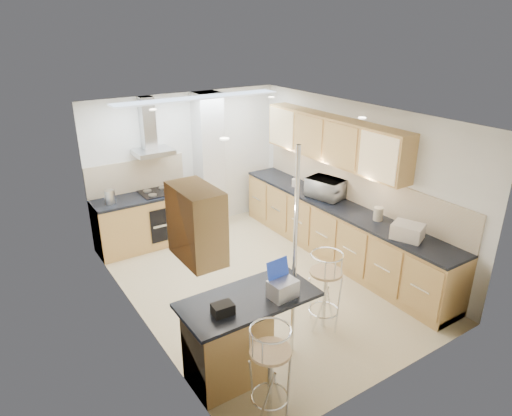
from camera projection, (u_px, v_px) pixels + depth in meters
ground at (261, 282)px, 6.82m from camera, size 4.80×4.80×0.00m
room_shell at (265, 174)px, 6.69m from camera, size 3.64×4.84×2.51m
right_counter at (337, 231)px, 7.41m from camera, size 0.63×4.40×0.92m
back_counter at (146, 221)px, 7.79m from camera, size 1.70×0.63×0.92m
peninsula at (249, 334)px, 4.95m from camera, size 1.47×0.72×0.94m
microwave at (326, 188)px, 7.47m from camera, size 0.53×0.66×0.32m
laptop at (283, 289)px, 4.75m from camera, size 0.30×0.23×0.20m
bag at (223, 309)px, 4.49m from camera, size 0.22×0.17×0.11m
bar_stool_near at (270, 373)px, 4.34m from camera, size 0.44×0.44×1.04m
bar_stool_end at (325, 291)px, 5.66m from camera, size 0.51×0.51×1.05m
jar_a at (315, 187)px, 7.71m from camera, size 0.15×0.15×0.18m
jar_b at (295, 183)px, 8.01m from camera, size 0.13×0.13×0.14m
jar_c at (378, 214)px, 6.64m from camera, size 0.16×0.16×0.19m
jar_d at (399, 226)px, 6.31m from camera, size 0.10×0.10×0.14m
bread_bin at (408, 231)px, 6.08m from camera, size 0.44×0.48×0.21m
kettle at (110, 197)px, 7.25m from camera, size 0.16×0.16×0.22m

